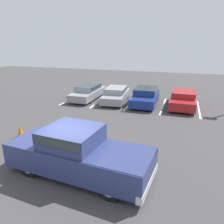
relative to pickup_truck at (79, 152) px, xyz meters
The scene contains 12 objects.
ground_plane 1.13m from the pickup_truck, 147.61° to the left, with size 60.00×60.00×0.00m, color #423F3F.
stall_stripe_a 11.86m from the pickup_truck, 118.98° to the left, with size 0.12×4.76×0.01m, color white.
stall_stripe_b 10.84m from the pickup_truck, 106.72° to the left, with size 0.12×4.76×0.01m, color white.
stall_stripe_c 10.39m from the pickup_truck, 92.68° to the left, with size 0.12×4.76×0.01m, color white.
stall_stripe_d 10.60m from the pickup_truck, 78.32° to the left, with size 0.12×4.76×0.01m, color white.
stall_stripe_e 11.42m from the pickup_truck, 65.29° to the left, with size 0.12×4.76×0.01m, color white.
pickup_truck is the anchor object (origin of this frame).
parked_sedan_a 11.46m from the pickup_truck, 112.31° to the left, with size 1.73×4.55×1.23m.
parked_sedan_b 10.69m from the pickup_truck, 99.69° to the left, with size 2.14×4.48×1.18m.
parked_sedan_c 10.58m from the pickup_truck, 86.27° to the left, with size 1.88×4.61×1.30m.
parked_sedan_d 11.19m from the pickup_truck, 71.29° to the left, with size 1.96×4.38×1.23m.
traffic_cone 4.96m from the pickup_truck, 155.16° to the left, with size 0.46×0.46×0.65m.
Camera 1 is at (3.97, -6.88, 4.83)m, focal length 35.00 mm.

